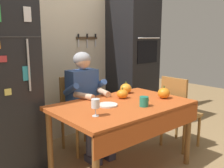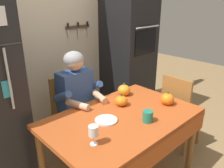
# 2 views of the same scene
# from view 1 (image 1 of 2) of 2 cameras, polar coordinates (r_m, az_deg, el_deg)

# --- Properties ---
(back_wall_assembly) EXTENTS (3.70, 0.13, 2.60)m
(back_wall_assembly) POSITION_cam_1_polar(r_m,az_deg,el_deg) (3.52, -11.09, 8.75)
(back_wall_assembly) COLOR beige
(back_wall_assembly) RESTS_ON ground
(wall_oven) EXTENTS (0.60, 0.64, 2.10)m
(wall_oven) POSITION_cam_1_polar(r_m,az_deg,el_deg) (3.86, 4.76, 5.38)
(wall_oven) COLOR black
(wall_oven) RESTS_ON ground
(dining_table) EXTENTS (1.40, 0.90, 0.74)m
(dining_table) POSITION_cam_1_polar(r_m,az_deg,el_deg) (2.57, 2.73, -6.42)
(dining_table) COLOR brown
(dining_table) RESTS_ON ground
(chair_behind_person) EXTENTS (0.40, 0.40, 0.93)m
(chair_behind_person) POSITION_cam_1_polar(r_m,az_deg,el_deg) (3.18, -7.98, -5.82)
(chair_behind_person) COLOR #9E6B33
(chair_behind_person) RESTS_ON ground
(seated_person) EXTENTS (0.47, 0.55, 1.25)m
(seated_person) POSITION_cam_1_polar(r_m,az_deg,el_deg) (2.97, -6.12, -2.47)
(seated_person) COLOR #38384C
(seated_person) RESTS_ON ground
(chair_right_side) EXTENTS (0.40, 0.40, 0.93)m
(chair_right_side) POSITION_cam_1_polar(r_m,az_deg,el_deg) (3.25, 14.94, -5.73)
(chair_right_side) COLOR #9E6B33
(chair_right_side) RESTS_ON ground
(coffee_mug) EXTENTS (0.12, 0.09, 0.10)m
(coffee_mug) POSITION_cam_1_polar(r_m,az_deg,el_deg) (2.46, 7.42, -4.04)
(coffee_mug) COLOR #237F66
(coffee_mug) RESTS_ON dining_table
(wine_glass) EXTENTS (0.08, 0.08, 0.15)m
(wine_glass) POSITION_cam_1_polar(r_m,az_deg,el_deg) (2.14, -3.84, -4.64)
(wine_glass) COLOR white
(wine_glass) RESTS_ON dining_table
(pumpkin_large) EXTENTS (0.13, 0.13, 0.14)m
(pumpkin_large) POSITION_cam_1_polar(r_m,az_deg,el_deg) (2.82, 11.88, -2.07)
(pumpkin_large) COLOR orange
(pumpkin_large) RESTS_ON dining_table
(pumpkin_medium) EXTENTS (0.14, 0.14, 0.14)m
(pumpkin_medium) POSITION_cam_1_polar(r_m,az_deg,el_deg) (3.01, 3.22, -1.01)
(pumpkin_medium) COLOR orange
(pumpkin_medium) RESTS_ON dining_table
(pumpkin_small) EXTENTS (0.13, 0.13, 0.12)m
(pumpkin_small) POSITION_cam_1_polar(r_m,az_deg,el_deg) (2.76, 2.41, -2.29)
(pumpkin_small) COLOR orange
(pumpkin_small) RESTS_ON dining_table
(serving_tray) EXTENTS (0.20, 0.20, 0.02)m
(serving_tray) POSITION_cam_1_polar(r_m,az_deg,el_deg) (2.48, -1.00, -4.86)
(serving_tray) COLOR silver
(serving_tray) RESTS_ON dining_table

